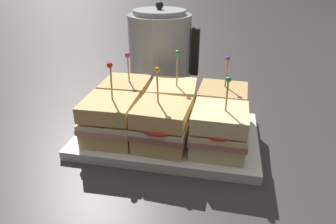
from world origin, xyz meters
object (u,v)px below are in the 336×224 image
at_px(sandwich_front_right, 219,130).
at_px(sandwich_back_center, 174,102).
at_px(sandwich_front_center, 161,125).
at_px(sandwich_back_right, 222,107).
at_px(serving_platter, 168,135).
at_px(sandwich_back_left, 127,98).
at_px(sandwich_front_left, 110,120).
at_px(kettle_steel, 160,52).

relative_size(sandwich_front_right, sandwich_back_center, 0.92).
distance_m(sandwich_front_center, sandwich_back_right, 0.15).
height_order(serving_platter, sandwich_back_left, sandwich_back_left).
relative_size(serving_platter, sandwich_back_center, 2.30).
height_order(sandwich_front_left, sandwich_front_center, sandwich_front_left).
bearing_deg(serving_platter, sandwich_front_left, -153.40).
xyz_separation_m(sandwich_back_center, kettle_steel, (-0.08, 0.21, 0.05)).
distance_m(sandwich_front_right, kettle_steel, 0.36).
xyz_separation_m(serving_platter, sandwich_front_center, (-0.00, -0.05, 0.05)).
distance_m(serving_platter, sandwich_front_left, 0.12).
distance_m(sandwich_front_right, sandwich_back_left, 0.23).
bearing_deg(sandwich_back_center, sandwich_front_right, -45.05).
xyz_separation_m(sandwich_back_center, sandwich_back_right, (0.10, -0.00, -0.00)).
xyz_separation_m(sandwich_front_left, sandwich_back_left, (-0.00, 0.10, 0.00)).
bearing_deg(serving_platter, kettle_steel, 105.84).
height_order(sandwich_back_left, sandwich_back_right, sandwich_back_right).
height_order(sandwich_front_left, sandwich_back_left, sandwich_front_left).
bearing_deg(sandwich_front_right, sandwich_front_left, -179.74).
bearing_deg(sandwich_front_center, serving_platter, 88.21).
relative_size(sandwich_back_left, sandwich_back_right, 0.99).
xyz_separation_m(serving_platter, sandwich_back_left, (-0.10, 0.05, 0.05)).
bearing_deg(sandwich_front_left, kettle_steel, 85.04).
distance_m(sandwich_front_center, kettle_steel, 0.33).
xyz_separation_m(sandwich_front_right, sandwich_back_right, (0.00, 0.10, -0.00)).
xyz_separation_m(sandwich_front_center, sandwich_back_center, (0.00, 0.10, -0.00)).
relative_size(serving_platter, sandwich_front_center, 2.40).
bearing_deg(sandwich_front_right, sandwich_back_right, 89.50).
bearing_deg(sandwich_back_right, serving_platter, -153.66).
bearing_deg(sandwich_back_center, kettle_steel, 109.81).
distance_m(sandwich_back_left, sandwich_back_right, 0.21).
height_order(serving_platter, sandwich_back_center, sandwich_back_center).
bearing_deg(sandwich_front_right, sandwich_front_center, -178.51).
height_order(sandwich_front_center, sandwich_back_right, sandwich_front_center).
distance_m(sandwich_front_center, sandwich_back_center, 0.10).
relative_size(sandwich_back_center, sandwich_back_right, 1.07).
bearing_deg(sandwich_front_right, sandwich_back_center, 134.95).
distance_m(sandwich_front_left, sandwich_front_right, 0.20).
relative_size(sandwich_front_center, sandwich_back_left, 1.04).
relative_size(sandwich_back_right, kettle_steel, 0.61).
bearing_deg(sandwich_front_right, sandwich_back_left, 153.76).
bearing_deg(sandwich_back_right, sandwich_front_right, -90.50).
distance_m(sandwich_front_right, sandwich_back_center, 0.14).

